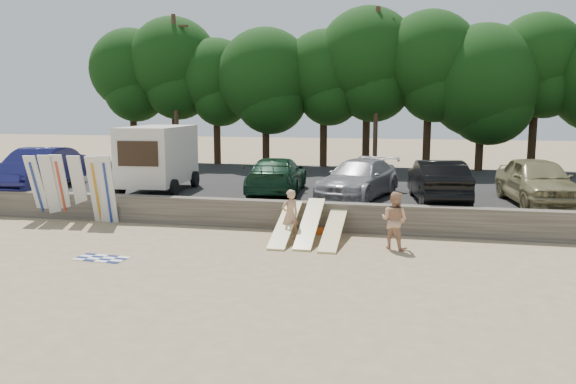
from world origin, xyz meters
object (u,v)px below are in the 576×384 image
(box_trailer, at_px, (158,155))
(car_2, at_px, (359,179))
(car_4, at_px, (537,181))
(car_3, at_px, (437,181))
(beachgoer_b, at_px, (394,220))
(car_1, at_px, (277,175))
(beachgoer_a, at_px, (290,215))
(car_0, at_px, (38,169))
(cooler, at_px, (307,229))

(box_trailer, height_order, car_2, box_trailer)
(car_2, relative_size, car_4, 1.01)
(car_2, bearing_deg, car_3, 9.53)
(beachgoer_b, bearing_deg, car_1, -23.78)
(car_1, relative_size, car_2, 1.00)
(beachgoer_a, bearing_deg, car_2, -151.28)
(car_0, relative_size, car_1, 1.05)
(car_0, distance_m, beachgoer_a, 12.93)
(car_2, xyz_separation_m, beachgoer_a, (-1.77, -4.74, -0.62))
(car_2, xyz_separation_m, beachgoer_b, (1.58, -5.23, -0.57))
(beachgoer_b, distance_m, cooler, 3.39)
(car_0, bearing_deg, beachgoer_a, -25.01)
(box_trailer, xyz_separation_m, car_2, (8.51, 0.15, -0.80))
(car_0, xyz_separation_m, cooler, (12.62, -3.13, -1.44))
(car_3, height_order, cooler, car_3)
(car_0, xyz_separation_m, car_3, (17.04, 0.31, -0.09))
(car_3, relative_size, beachgoer_a, 2.95)
(box_trailer, xyz_separation_m, car_3, (11.54, -0.18, -0.75))
(car_0, xyz_separation_m, beachgoer_b, (15.59, -4.58, -0.71))
(car_1, height_order, beachgoer_b, car_1)
(car_3, bearing_deg, car_1, -14.00)
(box_trailer, bearing_deg, car_4, -4.53)
(car_1, bearing_deg, car_3, 168.66)
(car_2, relative_size, beachgoer_a, 3.13)
(car_3, distance_m, cooler, 5.76)
(car_2, relative_size, car_3, 1.06)
(car_1, bearing_deg, car_2, 168.36)
(car_4, bearing_deg, beachgoer_b, -141.35)
(car_2, relative_size, cooler, 13.63)
(car_3, bearing_deg, car_4, 176.01)
(car_2, bearing_deg, cooler, -94.43)
(box_trailer, xyz_separation_m, car_1, (5.05, 0.57, -0.80))
(car_1, distance_m, car_3, 6.53)
(car_1, distance_m, car_4, 10.10)
(box_trailer, bearing_deg, car_1, 1.74)
(car_2, distance_m, cooler, 4.22)
(car_3, distance_m, car_4, 3.60)
(beachgoer_a, distance_m, beachgoer_b, 3.39)
(car_2, xyz_separation_m, car_4, (6.62, -0.11, 0.12))
(box_trailer, height_order, beachgoer_b, box_trailer)
(car_2, bearing_deg, beachgoer_a, -94.70)
(beachgoer_b, bearing_deg, beachgoer_a, 16.20)
(car_4, relative_size, beachgoer_a, 3.10)
(beachgoer_b, bearing_deg, car_3, -82.02)
(beachgoer_a, height_order, beachgoer_b, beachgoer_b)
(box_trailer, distance_m, car_1, 5.15)
(car_0, bearing_deg, cooler, -20.44)
(box_trailer, height_order, car_1, box_trailer)
(car_3, bearing_deg, car_2, -13.65)
(car_0, relative_size, beachgoer_a, 3.29)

